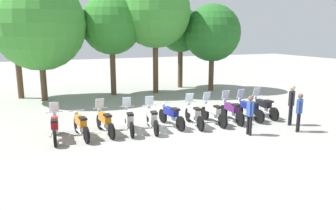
% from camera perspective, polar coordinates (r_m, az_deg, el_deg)
% --- Properties ---
extents(ground_plane, '(80.00, 80.00, 0.00)m').
position_cam_1_polar(ground_plane, '(14.47, 0.78, -3.87)').
color(ground_plane, '#9E9B93').
extents(motorcycle_0, '(0.62, 2.19, 1.37)m').
position_cam_1_polar(motorcycle_0, '(13.41, -18.99, -3.58)').
color(motorcycle_0, black).
rests_on(motorcycle_0, ground_plane).
extents(motorcycle_1, '(0.62, 2.19, 0.99)m').
position_cam_1_polar(motorcycle_1, '(13.42, -14.85, -3.37)').
color(motorcycle_1, black).
rests_on(motorcycle_1, ground_plane).
extents(motorcycle_2, '(0.62, 2.19, 1.37)m').
position_cam_1_polar(motorcycle_2, '(13.67, -10.89, -2.82)').
color(motorcycle_2, black).
rests_on(motorcycle_2, ground_plane).
extents(motorcycle_3, '(0.69, 2.18, 1.37)m').
position_cam_1_polar(motorcycle_3, '(13.77, -6.78, -2.57)').
color(motorcycle_3, black).
rests_on(motorcycle_3, ground_plane).
extents(motorcycle_4, '(0.70, 2.18, 1.37)m').
position_cam_1_polar(motorcycle_4, '(13.94, -2.77, -2.32)').
color(motorcycle_4, black).
rests_on(motorcycle_4, ground_plane).
extents(motorcycle_5, '(0.62, 2.19, 0.99)m').
position_cam_1_polar(motorcycle_5, '(14.47, 0.52, -1.81)').
color(motorcycle_5, black).
rests_on(motorcycle_5, ground_plane).
extents(motorcycle_6, '(0.66, 2.19, 1.37)m').
position_cam_1_polar(motorcycle_6, '(14.63, 4.49, -1.63)').
color(motorcycle_6, black).
rests_on(motorcycle_6, ground_plane).
extents(motorcycle_7, '(0.62, 2.19, 1.37)m').
position_cam_1_polar(motorcycle_7, '(15.07, 7.79, -1.29)').
color(motorcycle_7, black).
rests_on(motorcycle_7, ground_plane).
extents(motorcycle_8, '(0.62, 2.19, 1.37)m').
position_cam_1_polar(motorcycle_8, '(15.58, 10.89, -0.95)').
color(motorcycle_8, black).
rests_on(motorcycle_8, ground_plane).
extents(motorcycle_9, '(0.62, 2.19, 1.37)m').
position_cam_1_polar(motorcycle_9, '(16.15, 13.68, -0.61)').
color(motorcycle_9, black).
rests_on(motorcycle_9, ground_plane).
extents(motorcycle_10, '(0.62, 2.19, 1.37)m').
position_cam_1_polar(motorcycle_10, '(16.81, 16.17, -0.25)').
color(motorcycle_10, black).
rests_on(motorcycle_10, ground_plane).
extents(person_0, '(0.39, 0.32, 1.82)m').
position_cam_1_polar(person_0, '(15.56, 20.58, 0.58)').
color(person_0, black).
rests_on(person_0, ground_plane).
extents(person_1, '(0.39, 0.29, 1.62)m').
position_cam_1_polar(person_1, '(14.65, 21.77, -0.76)').
color(person_1, black).
rests_on(person_1, ground_plane).
extents(person_2, '(0.22, 0.40, 1.62)m').
position_cam_1_polar(person_2, '(13.57, 14.00, -1.25)').
color(person_2, black).
rests_on(person_2, ground_plane).
extents(tree_0, '(3.25, 3.25, 6.25)m').
position_cam_1_polar(tree_0, '(22.53, -25.06, 12.62)').
color(tree_0, brown).
rests_on(tree_0, ground_plane).
extents(tree_1, '(5.43, 5.43, 7.26)m').
position_cam_1_polar(tree_1, '(21.22, -21.45, 12.87)').
color(tree_1, brown).
rests_on(tree_1, ground_plane).
extents(tree_2, '(3.88, 3.88, 6.53)m').
position_cam_1_polar(tree_2, '(22.05, -9.78, 13.55)').
color(tree_2, brown).
rests_on(tree_2, ground_plane).
extents(tree_3, '(4.66, 4.66, 7.71)m').
position_cam_1_polar(tree_3, '(22.42, -2.24, 15.73)').
color(tree_3, brown).
rests_on(tree_3, ground_plane).
extents(tree_4, '(3.21, 3.21, 5.85)m').
position_cam_1_polar(tree_4, '(24.81, 2.18, 12.75)').
color(tree_4, brown).
rests_on(tree_4, ground_plane).
extents(tree_5, '(3.95, 3.95, 6.03)m').
position_cam_1_polar(tree_5, '(23.66, 7.67, 12.24)').
color(tree_5, brown).
rests_on(tree_5, ground_plane).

